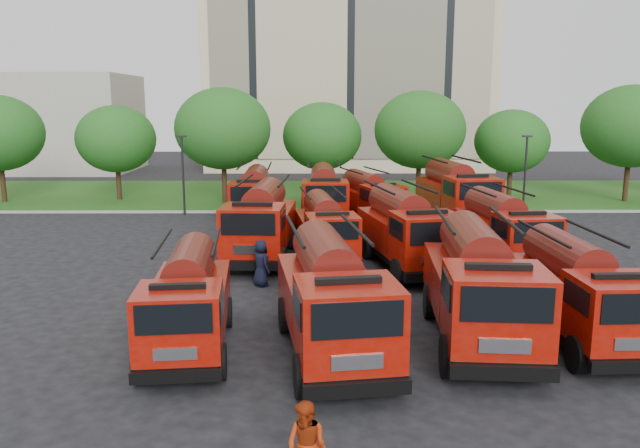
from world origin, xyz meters
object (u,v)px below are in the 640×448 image
(fire_truck_0, at_px, (188,300))
(fire_truck_9, at_px, (324,195))
(fire_truck_8, at_px, (254,196))
(fire_truck_1, at_px, (332,297))
(fire_truck_11, at_px, (455,192))
(fire_truck_4, at_px, (261,222))
(fire_truck_10, at_px, (369,198))
(fire_truck_7, at_px, (503,229))
(firefighter_4, at_px, (261,286))
(fire_truck_3, at_px, (579,291))
(fire_truck_6, at_px, (406,230))
(fire_truck_5, at_px, (325,228))
(firefighter_3, at_px, (558,320))
(firefighter_5, at_px, (520,264))
(firefighter_0, at_px, (629,368))
(fire_truck_2, at_px, (478,285))

(fire_truck_0, xyz_separation_m, fire_truck_9, (4.26, 19.40, 0.24))
(fire_truck_8, distance_m, fire_truck_9, 4.23)
(fire_truck_1, distance_m, fire_truck_11, 21.54)
(fire_truck_4, xyz_separation_m, fire_truck_10, (5.75, 8.95, -0.23))
(fire_truck_7, relative_size, firefighter_4, 3.83)
(fire_truck_3, distance_m, fire_truck_6, 9.40)
(fire_truck_5, height_order, firefighter_3, fire_truck_5)
(fire_truck_9, relative_size, fire_truck_11, 0.91)
(fire_truck_7, bearing_deg, fire_truck_4, 167.84)
(fire_truck_5, distance_m, fire_truck_8, 10.02)
(fire_truck_5, bearing_deg, fire_truck_10, 65.46)
(fire_truck_4, distance_m, firefighter_5, 11.90)
(firefighter_5, bearing_deg, firefighter_0, 100.72)
(fire_truck_4, relative_size, firefighter_0, 4.29)
(fire_truck_7, xyz_separation_m, firefighter_0, (0.22, -11.34, -1.58))
(fire_truck_0, xyz_separation_m, fire_truck_1, (4.22, -0.45, 0.21))
(fire_truck_4, bearing_deg, fire_truck_3, -40.75)
(fire_truck_3, bearing_deg, firefighter_5, 80.63)
(fire_truck_1, xyz_separation_m, firefighter_5, (8.73, 10.00, -1.69))
(fire_truck_0, height_order, firefighter_4, fire_truck_0)
(fire_truck_11, xyz_separation_m, firefighter_4, (-10.59, -13.27, -1.83))
(fire_truck_10, distance_m, fire_truck_11, 5.21)
(fire_truck_2, relative_size, firefighter_0, 4.36)
(fire_truck_1, relative_size, firefighter_4, 4.10)
(fire_truck_3, distance_m, fire_truck_11, 18.97)
(fire_truck_8, bearing_deg, firefighter_5, -39.77)
(firefighter_0, xyz_separation_m, firefighter_3, (-0.49, 3.82, 0.00))
(fire_truck_6, bearing_deg, fire_truck_9, 97.53)
(fire_truck_11, bearing_deg, fire_truck_6, -120.21)
(fire_truck_2, bearing_deg, firefighter_0, -25.21)
(fire_truck_3, relative_size, fire_truck_9, 0.90)
(fire_truck_2, height_order, fire_truck_5, fire_truck_2)
(fire_truck_4, height_order, firefighter_3, fire_truck_4)
(firefighter_3, height_order, firefighter_5, firefighter_5)
(fire_truck_5, bearing_deg, fire_truck_11, 40.76)
(fire_truck_5, bearing_deg, fire_truck_7, -13.39)
(fire_truck_1, bearing_deg, fire_truck_7, 44.07)
(fire_truck_11, bearing_deg, fire_truck_3, -98.31)
(fire_truck_2, relative_size, fire_truck_8, 1.08)
(fire_truck_10, bearing_deg, fire_truck_2, -101.59)
(fire_truck_1, xyz_separation_m, fire_truck_7, (7.95, 10.23, -0.11))
(fire_truck_9, distance_m, fire_truck_10, 2.75)
(fire_truck_5, bearing_deg, fire_truck_9, 82.00)
(firefighter_3, bearing_deg, fire_truck_3, 44.16)
(fire_truck_3, bearing_deg, fire_truck_10, 102.10)
(fire_truck_0, height_order, firefighter_5, fire_truck_0)
(fire_truck_11, relative_size, firefighter_5, 4.64)
(fire_truck_3, relative_size, fire_truck_8, 0.94)
(fire_truck_1, distance_m, fire_truck_7, 12.96)
(fire_truck_3, bearing_deg, firefighter_0, -76.44)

